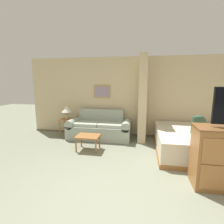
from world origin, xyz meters
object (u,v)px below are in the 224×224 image
(bed, at_px, (192,141))
(backpack, at_px, (198,125))
(coffee_table, at_px, (88,137))
(table_lamp, at_px, (66,110))
(couch, at_px, (100,128))

(bed, xyz_separation_m, backpack, (0.02, -0.29, 0.52))
(bed, bearing_deg, coffee_table, -172.91)
(table_lamp, bearing_deg, bed, -10.68)
(couch, distance_m, bed, 2.73)
(bed, distance_m, backpack, 0.60)
(couch, distance_m, coffee_table, 1.04)
(table_lamp, bearing_deg, backpack, -14.87)
(couch, relative_size, backpack, 4.30)
(couch, height_order, table_lamp, table_lamp)
(coffee_table, height_order, table_lamp, table_lamp)
(table_lamp, relative_size, bed, 0.20)
(backpack, bearing_deg, table_lamp, 165.13)
(coffee_table, relative_size, bed, 0.28)
(table_lamp, bearing_deg, couch, -0.64)
(coffee_table, relative_size, table_lamp, 1.40)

